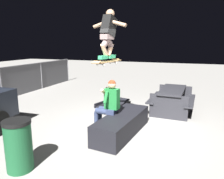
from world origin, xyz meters
name	(u,v)px	position (x,y,z in m)	size (l,w,h in m)	color
ground_plane	(124,130)	(0.00, 0.00, 0.00)	(40.00, 40.00, 0.00)	gray
ledge_box_main	(122,124)	(-0.23, -0.01, 0.24)	(2.05, 0.66, 0.48)	black
person_sitting_on_ledge	(108,103)	(-0.17, 0.37, 0.73)	(0.60, 0.77, 1.32)	#2D3856
skateboard	(107,62)	(-0.21, 0.38, 1.75)	(1.04, 0.38, 0.13)	#AD8451
skater_airborne	(108,32)	(-0.15, 0.37, 2.43)	(0.63, 0.89, 1.12)	#2D9E66
kicker_ramp	(113,105)	(1.87, 1.00, 0.05)	(1.13, 1.07, 0.33)	black
picnic_table_back	(172,97)	(2.02, -0.98, 0.50)	(1.76, 1.41, 0.75)	#28282D
trash_bin	(19,145)	(-2.31, 1.20, 0.46)	(0.48, 0.48, 0.91)	#19512D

